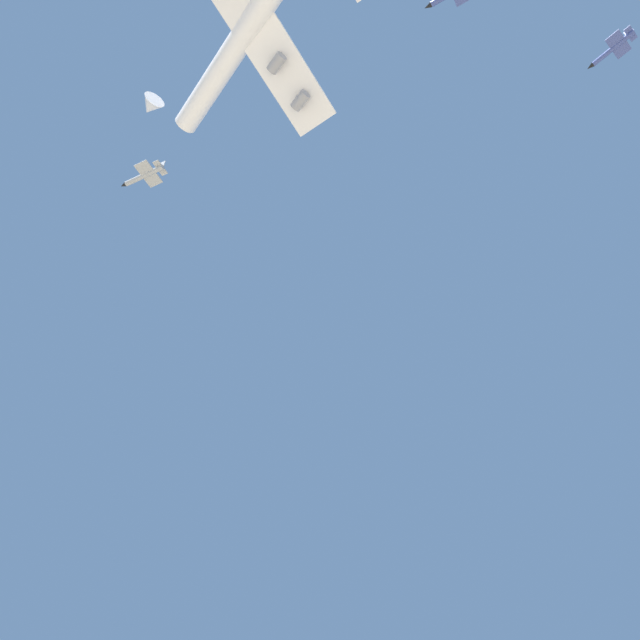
% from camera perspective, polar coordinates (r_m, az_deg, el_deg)
% --- Properties ---
extents(carrier_jet, '(79.47, 58.03, 23.81)m').
position_cam_1_polar(carrier_jet, '(171.46, -6.53, 26.48)').
color(carrier_jet, white).
extents(chase_jet_left_wing, '(15.32, 8.81, 4.00)m').
position_cam_1_polar(chase_jet_left_wing, '(212.30, 26.44, 22.43)').
color(chase_jet_left_wing, '#38478C').
extents(chase_jet_right_wing, '(15.30, 8.54, 4.00)m').
position_cam_1_polar(chase_jet_right_wing, '(182.52, -16.61, 13.22)').
color(chase_jet_right_wing, '#999EA3').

